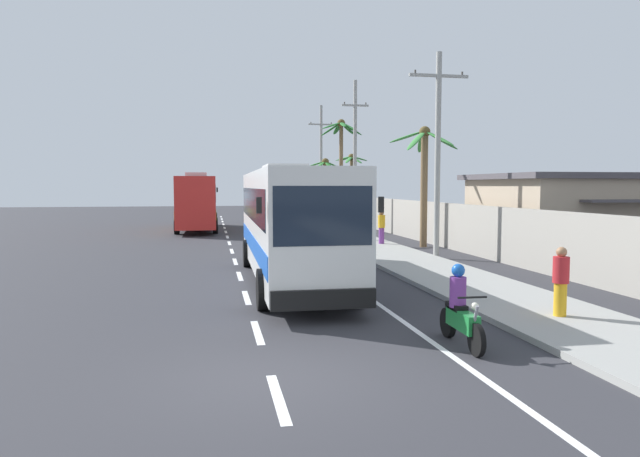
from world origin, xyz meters
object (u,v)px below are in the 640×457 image
Objects in this scene: coach_bus_foreground at (290,220)px; motorcycle_beside_bus at (460,312)px; pedestrian_near_kerb at (561,280)px; pedestrian_far_walk at (353,224)px; utility_pole_distant at (321,161)px; utility_pole_mid at (438,151)px; pedestrian_midwalk at (382,226)px; palm_third at (341,149)px; palm_second at (424,166)px; palm_fourth at (325,179)px; motorcycle_trailing at (319,235)px; palm_nearest at (351,172)px; utility_pole_far at (355,155)px; roadside_building at (610,214)px; coach_bus_far_lane at (197,201)px.

coach_bus_foreground reaches higher than motorcycle_beside_bus.
pedestrian_far_walk is (-0.11, 18.82, 0.02)m from pedestrian_near_kerb.
pedestrian_near_kerb is at bearing -92.92° from utility_pole_distant.
coach_bus_foreground is 8.45m from motorcycle_beside_bus.
utility_pole_mid is at bearing 33.53° from coach_bus_foreground.
pedestrian_midwalk is 6.31m from utility_pole_mid.
palm_second is at bearing -83.48° from palm_third.
utility_pole_distant reaches higher than pedestrian_far_walk.
motorcycle_beside_bus is 0.38× the size of palm_fourth.
motorcycle_trailing is 3.34m from pedestrian_far_walk.
utility_pole_distant reaches higher than palm_nearest.
palm_second reaches higher than coach_bus_foreground.
roadside_building is at bearing -60.39° from utility_pole_far.
palm_second is (1.99, -0.71, 3.05)m from pedestrian_midwalk.
palm_second reaches higher than motorcycle_trailing.
coach_bus_far_lane is 14.17m from motorcycle_trailing.
palm_fourth reaches higher than motorcycle_beside_bus.
motorcycle_beside_bus is 1.00× the size of motorcycle_trailing.
utility_pole_distant is at bearing 43.28° from coach_bus_far_lane.
pedestrian_far_walk is 13.30m from palm_fourth.
coach_bus_foreground is at bearing -107.61° from palm_nearest.
coach_bus_foreground is 2.09× the size of palm_nearest.
palm_nearest is 0.96× the size of palm_second.
coach_bus_far_lane is 1.29× the size of utility_pole_mid.
pedestrian_midwalk is 0.22× the size of palm_third.
palm_fourth is at bearing 178.32° from pedestrian_midwalk.
palm_fourth reaches higher than roadside_building.
pedestrian_near_kerb is (2.45, -16.46, 0.32)m from motorcycle_trailing.
palm_second is at bearing 69.30° from pedestrian_midwalk.
utility_pole_distant is at bearing 82.92° from motorcycle_beside_bus.
pedestrian_midwalk is 0.15× the size of roadside_building.
pedestrian_far_walk is (2.92, 20.18, 0.34)m from motorcycle_beside_bus.
utility_pole_mid is at bearing 69.73° from motorcycle_beside_bus.
palm_third reaches higher than roadside_building.
pedestrian_near_kerb is 0.20× the size of palm_third.
utility_pole_mid is 8.51m from roadside_building.
palm_fourth is at bearing 96.43° from palm_third.
roadside_building reaches higher than motorcycle_trailing.
utility_pole_mid is 13.98m from utility_pole_far.
palm_nearest is at bearing 103.11° from roadside_building.
motorcycle_beside_bus is 33.55m from palm_fourth.
utility_pole_far reaches higher than pedestrian_midwalk.
utility_pole_far is 0.97× the size of utility_pole_distant.
coach_bus_far_lane reaches higher than roadside_building.
coach_bus_foreground is 8.66m from utility_pole_mid.
palm_third reaches higher than coach_bus_foreground.
roadside_building is at bearing 44.18° from motorcycle_beside_bus.
motorcycle_beside_bus is 20.40m from pedestrian_far_walk.
palm_third is at bearing 90.97° from utility_pole_mid.
utility_pole_distant is 4.15m from palm_nearest.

